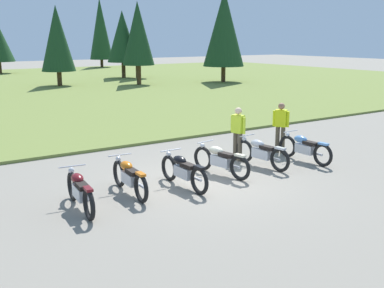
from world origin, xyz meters
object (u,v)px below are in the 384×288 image
at_px(motorcycle_sky_blue, 304,148).
at_px(rider_near_row_end, 238,131).
at_px(motorcycle_silver, 261,152).
at_px(rider_in_hivis_vest, 281,125).
at_px(motorcycle_maroon, 80,191).
at_px(motorcycle_cream, 220,160).
at_px(motorcycle_orange, 129,177).
at_px(motorcycle_black, 183,171).

bearing_deg(motorcycle_sky_blue, rider_near_row_end, 142.85).
xyz_separation_m(motorcycle_silver, rider_in_hivis_vest, (1.72, 0.98, 0.51)).
relative_size(motorcycle_silver, rider_in_hivis_vest, 1.26).
bearing_deg(motorcycle_maroon, motorcycle_cream, 5.70).
height_order(motorcycle_sky_blue, rider_near_row_end, rider_near_row_end).
relative_size(motorcycle_orange, motorcycle_black, 1.00).
bearing_deg(rider_near_row_end, motorcycle_silver, -82.62).
bearing_deg(rider_in_hivis_vest, motorcycle_maroon, -169.33).
xyz_separation_m(motorcycle_cream, rider_near_row_end, (1.40, 0.96, 0.51)).
xyz_separation_m(motorcycle_orange, rider_in_hivis_vest, (6.08, 1.05, 0.51)).
height_order(motorcycle_maroon, motorcycle_black, same).
xyz_separation_m(motorcycle_maroon, motorcycle_orange, (1.39, 0.35, 0.00)).
height_order(motorcycle_black, motorcycle_sky_blue, same).
distance_m(motorcycle_orange, motorcycle_silver, 4.37).
distance_m(motorcycle_sky_blue, rider_near_row_end, 2.12).
bearing_deg(motorcycle_cream, rider_in_hivis_vest, 16.92).
xyz_separation_m(motorcycle_black, rider_near_row_end, (2.85, 1.31, 0.51)).
relative_size(motorcycle_orange, motorcycle_silver, 1.00).
xyz_separation_m(motorcycle_orange, motorcycle_sky_blue, (5.88, -0.21, 0.00)).
bearing_deg(motorcycle_orange, motorcycle_black, -11.21).
bearing_deg(motorcycle_orange, motorcycle_silver, 1.01).
relative_size(motorcycle_sky_blue, rider_in_hivis_vest, 1.26).
relative_size(motorcycle_black, motorcycle_sky_blue, 1.00).
xyz_separation_m(motorcycle_sky_blue, rider_near_row_end, (-1.64, 1.24, 0.51)).
relative_size(motorcycle_orange, rider_near_row_end, 1.26).
xyz_separation_m(motorcycle_cream, motorcycle_sky_blue, (3.04, -0.28, 0.00)).
bearing_deg(motorcycle_silver, rider_in_hivis_vest, 29.65).
bearing_deg(motorcycle_cream, rider_near_row_end, 34.50).
bearing_deg(motorcycle_black, motorcycle_cream, 13.31).
height_order(motorcycle_orange, motorcycle_cream, same).
bearing_deg(motorcycle_orange, rider_in_hivis_vest, 9.83).
bearing_deg(motorcycle_orange, motorcycle_cream, 1.38).
relative_size(motorcycle_maroon, motorcycle_sky_blue, 1.00).
bearing_deg(motorcycle_sky_blue, motorcycle_cream, 174.76).
distance_m(motorcycle_orange, motorcycle_sky_blue, 5.89).
height_order(motorcycle_black, rider_in_hivis_vest, rider_in_hivis_vest).
height_order(motorcycle_maroon, rider_in_hivis_vest, rider_in_hivis_vest).
height_order(motorcycle_sky_blue, rider_in_hivis_vest, rider_in_hivis_vest).
bearing_deg(motorcycle_sky_blue, motorcycle_silver, 169.26).
bearing_deg(motorcycle_silver, motorcycle_cream, -179.68).
bearing_deg(motorcycle_cream, motorcycle_black, -166.69).
xyz_separation_m(motorcycle_black, motorcycle_silver, (2.98, 0.35, 0.00)).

